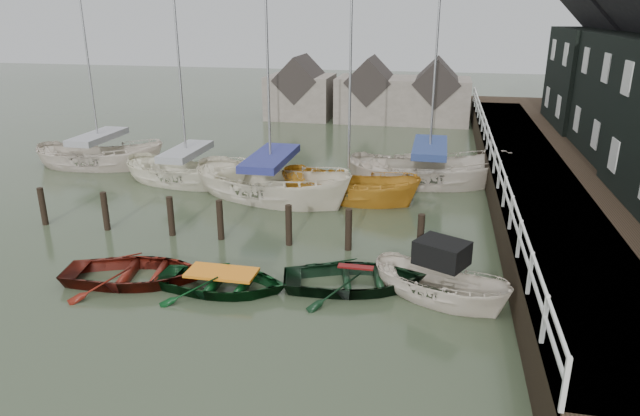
% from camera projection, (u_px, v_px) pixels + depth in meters
% --- Properties ---
extents(ground, '(120.00, 120.00, 0.00)m').
position_uv_depth(ground, '(223.00, 281.00, 16.50)').
color(ground, '#2C3723').
rests_on(ground, ground).
extents(pier, '(3.04, 32.00, 2.70)m').
position_uv_depth(pier, '(525.00, 181.00, 23.66)').
color(pier, black).
rests_on(pier, ground).
extents(mooring_pilings, '(13.72, 0.22, 1.80)m').
position_uv_depth(mooring_pilings, '(223.00, 226.00, 19.32)').
color(mooring_pilings, black).
rests_on(mooring_pilings, ground).
extents(far_sheds, '(14.00, 4.08, 4.39)m').
position_uv_depth(far_sheds, '(368.00, 94.00, 39.74)').
color(far_sheds, '#665B51').
rests_on(far_sheds, ground).
extents(rowboat_red, '(4.57, 3.65, 0.85)m').
position_uv_depth(rowboat_red, '(137.00, 281.00, 16.49)').
color(rowboat_red, '#54140C').
rests_on(rowboat_red, ground).
extents(rowboat_green, '(3.75, 2.68, 0.78)m').
position_uv_depth(rowboat_green, '(223.00, 289.00, 16.00)').
color(rowboat_green, black).
rests_on(rowboat_green, ground).
extents(rowboat_dkgreen, '(4.60, 3.74, 0.84)m').
position_uv_depth(rowboat_dkgreen, '(355.00, 287.00, 16.13)').
color(rowboat_dkgreen, black).
rests_on(rowboat_dkgreen, ground).
extents(motorboat, '(4.23, 3.14, 2.38)m').
position_uv_depth(motorboat, '(439.00, 295.00, 15.45)').
color(motorboat, beige).
rests_on(motorboat, ground).
extents(sailboat_a, '(6.60, 3.37, 10.60)m').
position_uv_depth(sailboat_a, '(188.00, 182.00, 25.76)').
color(sailboat_a, silver).
rests_on(sailboat_a, ground).
extents(sailboat_b, '(7.97, 4.99, 12.37)m').
position_uv_depth(sailboat_b, '(272.00, 196.00, 23.75)').
color(sailboat_b, silver).
rests_on(sailboat_b, ground).
extents(sailboat_c, '(6.50, 3.67, 10.74)m').
position_uv_depth(sailboat_c, '(348.00, 198.00, 23.69)').
color(sailboat_c, '#B97C22').
rests_on(sailboat_c, ground).
extents(sailboat_d, '(7.49, 3.32, 12.67)m').
position_uv_depth(sailboat_d, '(428.00, 182.00, 25.67)').
color(sailboat_d, beige).
rests_on(sailboat_d, ground).
extents(sailboat_e, '(6.78, 3.07, 10.15)m').
position_uv_depth(sailboat_e, '(102.00, 165.00, 28.45)').
color(sailboat_e, beige).
rests_on(sailboat_e, ground).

